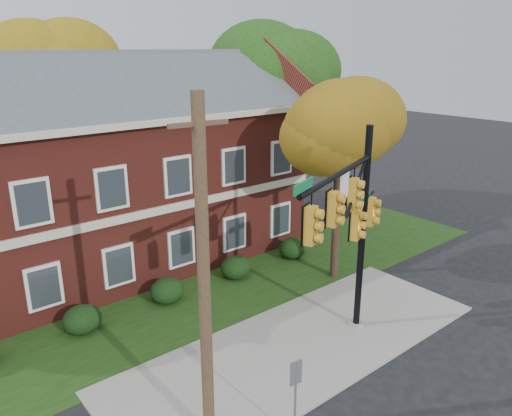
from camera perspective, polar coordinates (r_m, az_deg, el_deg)
ground at (r=17.50m, az=7.57°, el=-16.77°), size 120.00×120.00×0.00m
sidewalk at (r=18.05m, az=5.18°, el=-15.34°), size 14.00×5.00×0.08m
grass_strip at (r=21.37m, az=-4.40°, el=-9.70°), size 30.00×6.00×0.04m
apartment_building at (r=23.76m, az=-17.08°, el=5.19°), size 18.80×8.80×9.74m
hedge_left at (r=19.52m, az=-19.26°, el=-11.93°), size 1.40×1.26×1.05m
hedge_center at (r=20.74m, az=-10.14°, el=-9.28°), size 1.40×1.26×1.05m
hedge_right at (r=22.44m, az=-2.33°, el=-6.80°), size 1.40×1.26×1.05m
hedge_far_right at (r=24.53m, az=4.21°, el=-4.60°), size 1.40×1.26×1.05m
tree_near_right at (r=21.14m, az=10.40°, el=8.83°), size 4.50×4.25×8.58m
tree_right_rear at (r=30.12m, az=2.41°, el=14.55°), size 6.30×5.95×10.62m
tree_far_rear at (r=31.07m, az=-21.30°, el=14.83°), size 6.84×6.46×11.52m
traffic_signal at (r=16.29m, az=10.79°, el=-1.25°), size 6.35×2.54×7.50m
utility_pole at (r=11.98m, az=-5.95°, el=-8.57°), size 1.41×0.34×9.07m
sign_post at (r=13.52m, az=4.54°, el=-19.76°), size 0.36×0.08×2.46m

